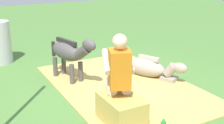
{
  "coord_description": "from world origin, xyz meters",
  "views": [
    {
      "loc": [
        -4.39,
        2.38,
        2.17
      ],
      "look_at": [
        -0.18,
        0.06,
        0.55
      ],
      "focal_mm": 47.42,
      "sensor_mm": 36.0,
      "label": 1
    }
  ],
  "objects_px": {
    "person_seated": "(118,74)",
    "pony_lying": "(149,68)",
    "hay_bale": "(121,111)",
    "pony_standing": "(70,53)"
  },
  "relations": [
    {
      "from": "pony_standing",
      "to": "pony_lying",
      "type": "bearing_deg",
      "value": -110.96
    },
    {
      "from": "person_seated",
      "to": "pony_standing",
      "type": "relative_size",
      "value": 0.98
    },
    {
      "from": "hay_bale",
      "to": "pony_standing",
      "type": "xyz_separation_m",
      "value": [
        1.86,
        0.03,
        0.36
      ]
    },
    {
      "from": "hay_bale",
      "to": "pony_lying",
      "type": "xyz_separation_m",
      "value": [
        1.31,
        -1.42,
        -0.02
      ]
    },
    {
      "from": "pony_lying",
      "to": "pony_standing",
      "type": "bearing_deg",
      "value": 69.04
    },
    {
      "from": "hay_bale",
      "to": "pony_lying",
      "type": "height_order",
      "value": "pony_lying"
    },
    {
      "from": "person_seated",
      "to": "pony_lying",
      "type": "relative_size",
      "value": 0.97
    },
    {
      "from": "person_seated",
      "to": "pony_lying",
      "type": "bearing_deg",
      "value": -50.11
    },
    {
      "from": "hay_bale",
      "to": "pony_lying",
      "type": "relative_size",
      "value": 0.52
    },
    {
      "from": "person_seated",
      "to": "hay_bale",
      "type": "bearing_deg",
      "value": 165.0
    }
  ]
}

